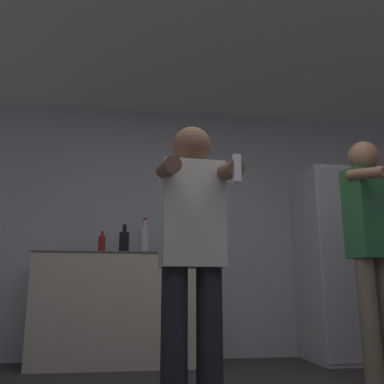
{
  "coord_description": "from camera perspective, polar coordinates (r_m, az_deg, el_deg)",
  "views": [
    {
      "loc": [
        -0.56,
        -1.7,
        0.64
      ],
      "look_at": [
        -0.24,
        0.58,
        1.18
      ],
      "focal_mm": 40.0,
      "sensor_mm": 36.0,
      "label": 1
    }
  ],
  "objects": [
    {
      "name": "wall_back",
      "position": [
        4.49,
        -0.79,
        -5.05
      ],
      "size": [
        7.0,
        0.06,
        2.55
      ],
      "color": "#B2B7BC",
      "rests_on": "ground_plane"
    },
    {
      "name": "ceiling_slab",
      "position": [
        3.65,
        2.14,
        18.86
      ],
      "size": [
        7.0,
        3.2,
        0.05
      ],
      "color": "silver",
      "rests_on": "wall_back"
    },
    {
      "name": "refrigerator",
      "position": [
        4.54,
        19.37,
        -8.98
      ],
      "size": [
        0.75,
        0.72,
        1.83
      ],
      "color": "silver",
      "rests_on": "ground_plane"
    },
    {
      "name": "counter",
      "position": [
        4.1,
        -9.58,
        -15.05
      ],
      "size": [
        1.55,
        0.6,
        0.99
      ],
      "color": "#BCB29E",
      "rests_on": "ground_plane"
    },
    {
      "name": "bottle_red_label",
      "position": [
        4.09,
        -6.35,
        -6.4
      ],
      "size": [
        0.09,
        0.09,
        0.35
      ],
      "color": "silver",
      "rests_on": "counter"
    },
    {
      "name": "bottle_brown_liquor",
      "position": [
        4.09,
        -11.94,
        -6.78
      ],
      "size": [
        0.07,
        0.07,
        0.23
      ],
      "color": "maroon",
      "rests_on": "counter"
    },
    {
      "name": "bottle_clear_vodka",
      "position": [
        4.08,
        -9.05,
        -6.57
      ],
      "size": [
        0.09,
        0.09,
        0.28
      ],
      "color": "black",
      "rests_on": "counter"
    },
    {
      "name": "bottle_amber_bourbon",
      "position": [
        4.12,
        -1.23,
        -6.42
      ],
      "size": [
        0.08,
        0.08,
        0.33
      ],
      "color": "maroon",
      "rests_on": "counter"
    },
    {
      "name": "person_woman_foreground",
      "position": [
        2.31,
        0.06,
        -7.3
      ],
      "size": [
        0.43,
        0.44,
        1.56
      ],
      "color": "black",
      "rests_on": "ground_plane"
    },
    {
      "name": "person_man_side",
      "position": [
        3.39,
        22.88,
        -5.54
      ],
      "size": [
        0.47,
        0.51,
        1.76
      ],
      "color": "#75664C",
      "rests_on": "ground_plane"
    }
  ]
}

